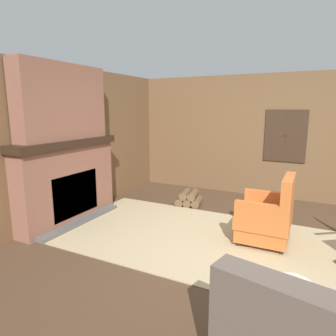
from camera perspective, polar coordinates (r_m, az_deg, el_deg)
The scene contains 10 objects.
ground_plane at distance 3.85m, azimuth 12.55°, elevation -16.13°, with size 14.00×14.00×0.00m, color #4C3523.
wood_panel_wall_left at distance 4.94m, azimuth -20.50°, elevation 4.23°, with size 0.06×6.20×2.42m.
wood_panel_wall_back at distance 6.23m, azimuth 19.55°, elevation 5.62°, with size 6.20×0.09×2.42m.
fireplace_hearth at distance 4.89m, azimuth -18.42°, elevation -2.46°, with size 0.53×1.88×1.29m.
chimney_breast at distance 4.77m, azimuth -19.44°, elevation 11.74°, with size 0.28×1.57×1.10m.
area_rug at distance 4.19m, azimuth 8.14°, elevation -13.48°, with size 4.34×2.16×0.01m.
armchair at distance 4.19m, azimuth 18.41°, elevation -8.99°, with size 0.67×0.70×0.92m.
firewood_stack at distance 5.55m, azimuth 4.02°, elevation -5.82°, with size 0.51×0.47×0.27m.
oil_lamp_vase at distance 4.59m, azimuth -22.34°, elevation 5.68°, with size 0.10×0.10×0.23m.
storage_case at distance 4.99m, azimuth -17.26°, elevation 6.29°, with size 0.16×0.22×0.14m.
Camera 1 is at (0.78, -3.33, 1.75)m, focal length 32.00 mm.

